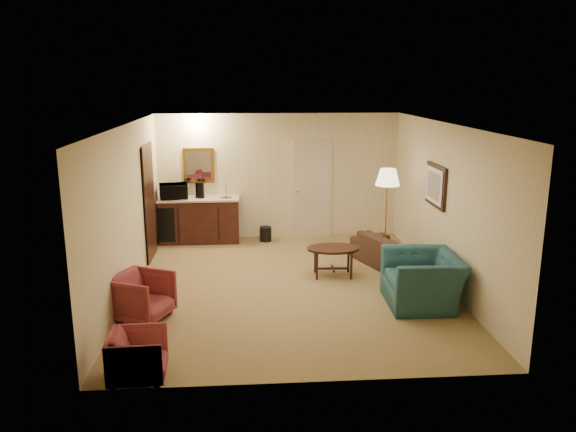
# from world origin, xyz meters

# --- Properties ---
(ground) EXTENTS (6.00, 6.00, 0.00)m
(ground) POSITION_xyz_m (0.00, 0.00, 0.00)
(ground) COLOR olive
(ground) RESTS_ON ground
(room_walls) EXTENTS (5.02, 6.01, 2.61)m
(room_walls) POSITION_xyz_m (-0.10, 0.77, 1.72)
(room_walls) COLOR beige
(room_walls) RESTS_ON ground
(wetbar_cabinet) EXTENTS (1.64, 0.58, 0.92)m
(wetbar_cabinet) POSITION_xyz_m (-1.65, 2.72, 0.46)
(wetbar_cabinet) COLOR #391912
(wetbar_cabinet) RESTS_ON ground
(sofa) EXTENTS (1.22, 2.02, 0.76)m
(sofa) POSITION_xyz_m (1.95, 0.70, 0.38)
(sofa) COLOR black
(sofa) RESTS_ON ground
(teal_armchair) EXTENTS (0.80, 1.20, 1.03)m
(teal_armchair) POSITION_xyz_m (1.90, -0.90, 0.51)
(teal_armchair) COLOR #225155
(teal_armchair) RESTS_ON ground
(rose_chair_near) EXTENTS (0.90, 0.93, 0.73)m
(rose_chair_near) POSITION_xyz_m (-2.15, -1.15, 0.37)
(rose_chair_near) COLOR brown
(rose_chair_near) RESTS_ON ground
(rose_chair_far) EXTENTS (0.59, 0.63, 0.62)m
(rose_chair_far) POSITION_xyz_m (-1.90, -2.80, 0.31)
(rose_chair_far) COLOR brown
(rose_chair_far) RESTS_ON ground
(coffee_table) EXTENTS (0.91, 0.63, 0.51)m
(coffee_table) POSITION_xyz_m (0.77, 0.42, 0.25)
(coffee_table) COLOR black
(coffee_table) RESTS_ON ground
(floor_lamp) EXTENTS (0.47, 0.47, 1.69)m
(floor_lamp) POSITION_xyz_m (1.91, 1.43, 0.84)
(floor_lamp) COLOR gold
(floor_lamp) RESTS_ON ground
(waste_bin) EXTENTS (0.28, 0.28, 0.30)m
(waste_bin) POSITION_xyz_m (-0.30, 2.65, 0.15)
(waste_bin) COLOR black
(waste_bin) RESTS_ON ground
(microwave) EXTENTS (0.60, 0.40, 0.37)m
(microwave) POSITION_xyz_m (-2.15, 2.69, 1.11)
(microwave) COLOR black
(microwave) RESTS_ON wetbar_cabinet
(coffee_maker) EXTENTS (0.21, 0.21, 0.32)m
(coffee_maker) POSITION_xyz_m (-1.63, 2.74, 1.08)
(coffee_maker) COLOR black
(coffee_maker) RESTS_ON wetbar_cabinet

